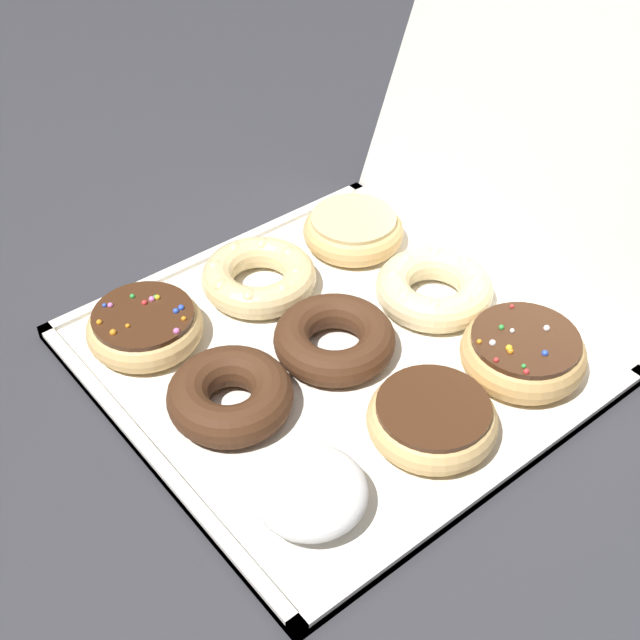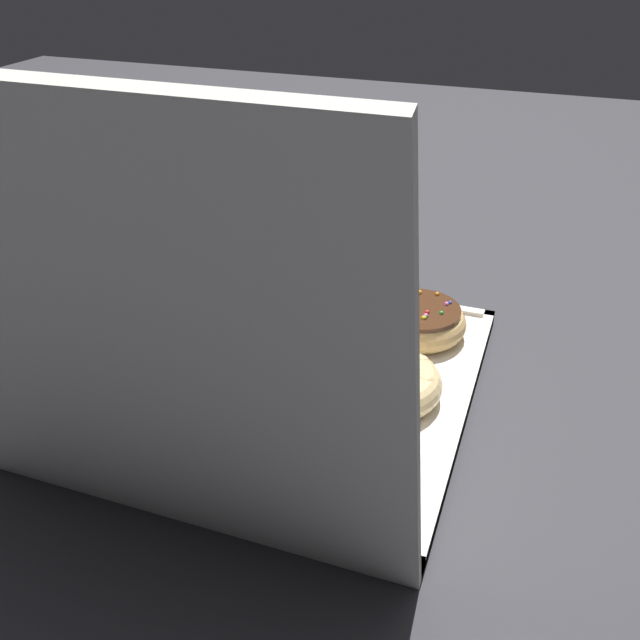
# 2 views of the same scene
# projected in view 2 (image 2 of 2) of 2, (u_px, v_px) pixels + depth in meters

# --- Properties ---
(ground_plane) EXTENTS (3.00, 3.00, 0.00)m
(ground_plane) POSITION_uv_depth(u_px,v_px,m) (276.00, 380.00, 0.76)
(ground_plane) COLOR #333338
(donut_box) EXTENTS (0.41, 0.41, 0.01)m
(donut_box) POSITION_uv_depth(u_px,v_px,m) (276.00, 376.00, 0.76)
(donut_box) COLOR silver
(donut_box) RESTS_ON ground
(box_lid_open) EXTENTS (0.41, 0.15, 0.39)m
(box_lid_open) POSITION_uv_depth(u_px,v_px,m) (93.00, 372.00, 0.43)
(box_lid_open) COLOR silver
(box_lid_open) RESTS_ON ground
(sprinkle_donut_0) EXTENTS (0.11, 0.11, 0.04)m
(sprinkle_donut_0) POSITION_uv_depth(u_px,v_px,m) (418.00, 320.00, 0.81)
(sprinkle_donut_0) COLOR #E5B770
(sprinkle_donut_0) RESTS_ON donut_box
(chocolate_cake_ring_donut_1) EXTENTS (0.11, 0.11, 0.04)m
(chocolate_cake_ring_donut_1) POSITION_uv_depth(u_px,v_px,m) (314.00, 307.00, 0.84)
(chocolate_cake_ring_donut_1) COLOR #472816
(chocolate_cake_ring_donut_1) RESTS_ON donut_box
(powdered_filled_donut_2) EXTENTS (0.09, 0.09, 0.04)m
(powdered_filled_donut_2) POSITION_uv_depth(u_px,v_px,m) (223.00, 285.00, 0.88)
(powdered_filled_donut_2) COLOR white
(powdered_filled_donut_2) RESTS_ON donut_box
(cruller_donut_3) EXTENTS (0.12, 0.12, 0.03)m
(cruller_donut_3) POSITION_uv_depth(u_px,v_px,m) (386.00, 380.00, 0.71)
(cruller_donut_3) COLOR #EACC8C
(cruller_donut_3) RESTS_ON donut_box
(chocolate_cake_ring_donut_4) EXTENTS (0.12, 0.12, 0.03)m
(chocolate_cake_ring_donut_4) POSITION_uv_depth(u_px,v_px,m) (279.00, 361.00, 0.74)
(chocolate_cake_ring_donut_4) COLOR #472816
(chocolate_cake_ring_donut_4) RESTS_ON donut_box
(chocolate_frosted_donut_5) EXTENTS (0.11, 0.11, 0.04)m
(chocolate_frosted_donut_5) POSITION_uv_depth(u_px,v_px,m) (170.00, 336.00, 0.78)
(chocolate_frosted_donut_5) COLOR #E5B770
(chocolate_frosted_donut_5) RESTS_ON donut_box
(glazed_ring_donut_6) EXTENTS (0.11, 0.11, 0.04)m
(glazed_ring_donut_6) POSITION_uv_depth(u_px,v_px,m) (347.00, 461.00, 0.61)
(glazed_ring_donut_6) COLOR #E5B770
(glazed_ring_donut_6) RESTS_ON donut_box
(cruller_donut_7) EXTENTS (0.12, 0.12, 0.04)m
(cruller_donut_7) POSITION_uv_depth(u_px,v_px,m) (217.00, 428.00, 0.65)
(cruller_donut_7) COLOR beige
(cruller_donut_7) RESTS_ON donut_box
(sprinkle_donut_8) EXTENTS (0.12, 0.12, 0.04)m
(sprinkle_donut_8) POSITION_uv_depth(u_px,v_px,m) (109.00, 397.00, 0.68)
(sprinkle_donut_8) COLOR tan
(sprinkle_donut_8) RESTS_ON donut_box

